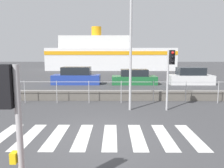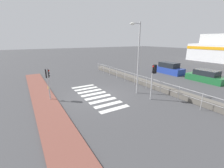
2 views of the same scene
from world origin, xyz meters
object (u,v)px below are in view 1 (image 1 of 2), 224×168
Objects in this scene: streetlamp at (131,31)px; ferry_boat at (108,56)px; traffic_light_far at (170,66)px; traffic_light_near at (12,109)px; parked_car_blue at (77,77)px; parked_car_white at (190,77)px; parked_car_green at (134,78)px.

streetlamp is 30.59m from ferry_boat.
streetlamp reaches higher than traffic_light_far.
traffic_light_near is at bearing -90.88° from ferry_boat.
parked_car_blue reaches higher than parked_car_white.
streetlamp is (-1.90, -0.13, 1.67)m from traffic_light_far.
streetlamp is at bearing -176.06° from traffic_light_far.
traffic_light_far is at bearing 58.77° from traffic_light_near.
traffic_light_near is 16.99m from parked_car_blue.
parked_car_blue is (-1.86, 16.85, -1.17)m from traffic_light_near.
parked_car_white is (6.31, 9.86, -3.16)m from streetlamp.
parked_car_green is 5.23m from parked_car_white.
ferry_boat is 20.88m from parked_car_blue.
ferry_boat is at bearing 111.54° from parked_car_white.
streetlamp reaches higher than parked_car_green.
traffic_light_far is at bearing -85.20° from parked_car_green.
traffic_light_far is 0.67× the size of parked_car_blue.
parked_car_green is at bearing -81.94° from ferry_boat.
streetlamp is at bearing -86.55° from ferry_boat.
parked_car_green is 1.03× the size of parked_car_white.
parked_car_green is at bearing 78.26° from traffic_light_near.
ferry_boat is 20.95m from parked_car_green.
traffic_light_near is 7.65m from streetlamp.
parked_car_green is at bearing 94.80° from traffic_light_far.
traffic_light_near is at bearing -117.38° from parked_car_white.
streetlamp is 1.41× the size of parked_car_blue.
streetlamp is 11.20m from parked_car_blue.
traffic_light_near is 0.11× the size of ferry_boat.
parked_car_blue is 1.07× the size of parked_car_green.
traffic_light_far reaches higher than traffic_light_near.
parked_car_green is (2.92, -20.65, -1.98)m from ferry_boat.
parked_car_white is (4.41, 9.73, -1.49)m from traffic_light_far.
parked_car_white is at bearing 62.62° from traffic_light_near.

